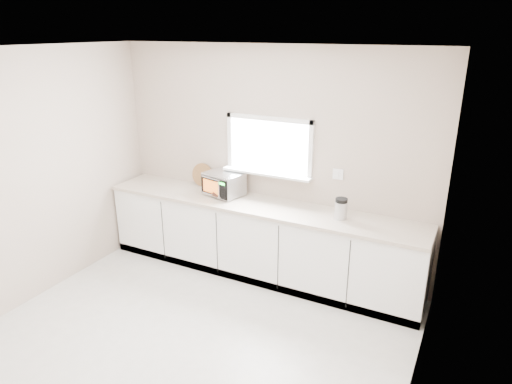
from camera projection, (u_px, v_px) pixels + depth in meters
The scene contains 8 objects.
ground at pixel (176, 355), 4.23m from camera, with size 4.00×4.00×0.00m, color beige.
back_wall at pixel (270, 161), 5.44m from camera, with size 4.00×0.17×2.70m.
cabinets at pixel (258, 240), 5.50m from camera, with size 3.92×0.60×0.88m, color white.
countertop at pixel (258, 205), 5.34m from camera, with size 3.92×0.64×0.04m, color beige.
microwave at pixel (224, 184), 5.55m from camera, with size 0.51×0.44×0.28m.
knife_block at pixel (220, 189), 5.48m from camera, with size 0.11×0.20×0.27m.
cutting_board at pixel (202, 175), 5.89m from camera, with size 0.30×0.30×0.02m, color brown.
coffee_grinder at pixel (341, 208), 4.88m from camera, with size 0.17×0.17×0.24m.
Camera 1 is at (2.24, -2.75, 2.86)m, focal length 32.00 mm.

